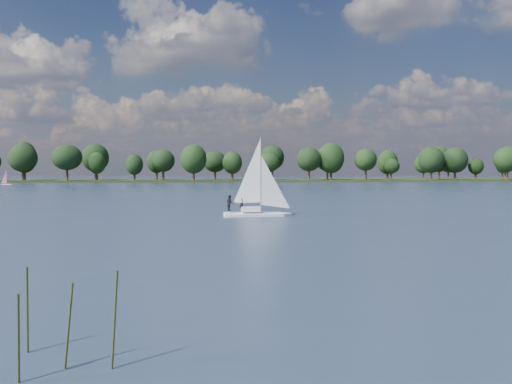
# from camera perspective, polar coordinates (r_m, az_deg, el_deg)

# --- Properties ---
(ground) EXTENTS (700.00, 700.00, 0.00)m
(ground) POSITION_cam_1_polar(r_m,az_deg,el_deg) (120.71, 0.34, 0.04)
(ground) COLOR #233342
(ground) RESTS_ON ground
(far_shore) EXTENTS (660.00, 40.00, 1.50)m
(far_shore) POSITION_cam_1_polar(r_m,az_deg,el_deg) (232.35, -2.51, 1.07)
(far_shore) COLOR black
(far_shore) RESTS_ON ground
(sailboat) EXTENTS (6.30, 2.33, 8.11)m
(sailboat) POSITION_cam_1_polar(r_m,az_deg,el_deg) (55.87, -0.20, -0.13)
(sailboat) COLOR white
(sailboat) RESTS_ON ground
(dinghy_pink) EXTENTS (3.05, 1.31, 4.79)m
(dinghy_pink) POSITION_cam_1_polar(r_m,az_deg,el_deg) (196.01, -23.68, 1.01)
(dinghy_pink) COLOR white
(dinghy_pink) RESTS_ON ground
(treeline) EXTENTS (562.40, 74.08, 17.55)m
(treeline) POSITION_cam_1_polar(r_m,az_deg,el_deg) (229.80, -9.15, 3.04)
(treeline) COLOR black
(treeline) RESTS_ON ground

